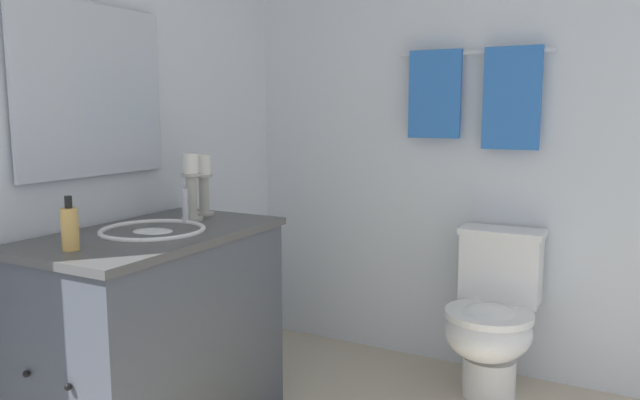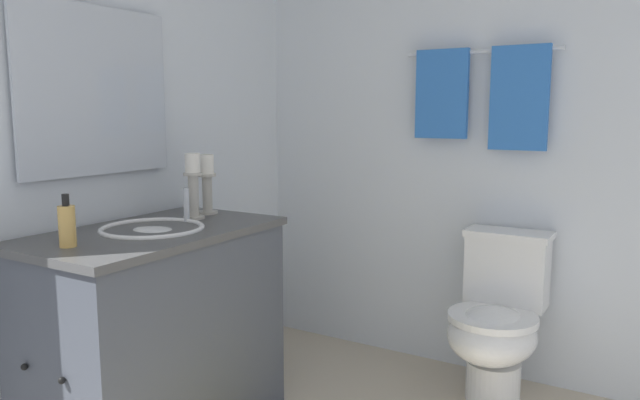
{
  "view_description": "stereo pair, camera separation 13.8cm",
  "coord_description": "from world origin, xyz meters",
  "px_view_note": "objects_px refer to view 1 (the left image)",
  "views": [
    {
      "loc": [
        0.66,
        -1.87,
        1.29
      ],
      "look_at": [
        -0.51,
        0.31,
        0.93
      ],
      "focal_mm": 33.84,
      "sensor_mm": 36.0,
      "label": 1
    },
    {
      "loc": [
        0.78,
        -1.8,
        1.29
      ],
      "look_at": [
        -0.51,
        0.31,
        0.93
      ],
      "focal_mm": 33.84,
      "sensor_mm": 36.0,
      "label": 2
    }
  ],
  "objects_px": {
    "toilet": "(492,317)",
    "towel_bar": "(475,53)",
    "soap_bottle": "(70,228)",
    "sink_basin": "(153,241)",
    "towel_near_vanity": "(435,94)",
    "mirror": "(93,91)",
    "towel_center": "(512,98)",
    "vanity_cabinet": "(157,337)",
    "candle_holder_tall": "(204,183)",
    "candle_holder_short": "(191,185)"
  },
  "relations": [
    {
      "from": "toilet",
      "to": "towel_bar",
      "type": "height_order",
      "value": "towel_bar"
    },
    {
      "from": "toilet",
      "to": "soap_bottle",
      "type": "bearing_deg",
      "value": -128.43
    },
    {
      "from": "sink_basin",
      "to": "towel_near_vanity",
      "type": "height_order",
      "value": "towel_near_vanity"
    },
    {
      "from": "sink_basin",
      "to": "mirror",
      "type": "xyz_separation_m",
      "value": [
        -0.28,
        -0.0,
        0.57
      ]
    },
    {
      "from": "towel_near_vanity",
      "to": "towel_center",
      "type": "bearing_deg",
      "value": 0.0
    },
    {
      "from": "towel_bar",
      "to": "towel_center",
      "type": "bearing_deg",
      "value": -5.61
    },
    {
      "from": "vanity_cabinet",
      "to": "towel_bar",
      "type": "bearing_deg",
      "value": 53.93
    },
    {
      "from": "mirror",
      "to": "soap_bottle",
      "type": "height_order",
      "value": "mirror"
    },
    {
      "from": "vanity_cabinet",
      "to": "soap_bottle",
      "type": "xyz_separation_m",
      "value": [
        -0.01,
        -0.36,
        0.49
      ]
    },
    {
      "from": "soap_bottle",
      "to": "towel_near_vanity",
      "type": "distance_m",
      "value": 1.8
    },
    {
      "from": "candle_holder_tall",
      "to": "mirror",
      "type": "bearing_deg",
      "value": -119.69
    },
    {
      "from": "mirror",
      "to": "towel_near_vanity",
      "type": "distance_m",
      "value": 1.57
    },
    {
      "from": "candle_holder_tall",
      "to": "towel_near_vanity",
      "type": "distance_m",
      "value": 1.2
    },
    {
      "from": "vanity_cabinet",
      "to": "towel_near_vanity",
      "type": "distance_m",
      "value": 1.7
    },
    {
      "from": "towel_bar",
      "to": "candle_holder_tall",
      "type": "bearing_deg",
      "value": -138.53
    },
    {
      "from": "sink_basin",
      "to": "vanity_cabinet",
      "type": "bearing_deg",
      "value": -90.0
    },
    {
      "from": "vanity_cabinet",
      "to": "candle_holder_short",
      "type": "height_order",
      "value": "candle_holder_short"
    },
    {
      "from": "soap_bottle",
      "to": "towel_near_vanity",
      "type": "relative_size",
      "value": 0.42
    },
    {
      "from": "mirror",
      "to": "soap_bottle",
      "type": "bearing_deg",
      "value": -53.72
    },
    {
      "from": "mirror",
      "to": "towel_bar",
      "type": "height_order",
      "value": "mirror"
    },
    {
      "from": "towel_near_vanity",
      "to": "toilet",
      "type": "bearing_deg",
      "value": -29.46
    },
    {
      "from": "sink_basin",
      "to": "soap_bottle",
      "type": "xyz_separation_m",
      "value": [
        -0.01,
        -0.36,
        0.11
      ]
    },
    {
      "from": "towel_bar",
      "to": "soap_bottle",
      "type": "bearing_deg",
      "value": -119.73
    },
    {
      "from": "toilet",
      "to": "towel_center",
      "type": "height_order",
      "value": "towel_center"
    },
    {
      "from": "sink_basin",
      "to": "towel_center",
      "type": "height_order",
      "value": "towel_center"
    },
    {
      "from": "towel_bar",
      "to": "towel_center",
      "type": "distance_m",
      "value": 0.28
    },
    {
      "from": "soap_bottle",
      "to": "towel_near_vanity",
      "type": "bearing_deg",
      "value": 65.24
    },
    {
      "from": "candle_holder_short",
      "to": "soap_bottle",
      "type": "bearing_deg",
      "value": -89.17
    },
    {
      "from": "toilet",
      "to": "towel_near_vanity",
      "type": "bearing_deg",
      "value": 150.54
    },
    {
      "from": "candle_holder_tall",
      "to": "toilet",
      "type": "distance_m",
      "value": 1.43
    },
    {
      "from": "mirror",
      "to": "soap_bottle",
      "type": "relative_size",
      "value": 3.97
    },
    {
      "from": "candle_holder_short",
      "to": "soap_bottle",
      "type": "height_order",
      "value": "candle_holder_short"
    },
    {
      "from": "sink_basin",
      "to": "mirror",
      "type": "height_order",
      "value": "mirror"
    },
    {
      "from": "candle_holder_tall",
      "to": "candle_holder_short",
      "type": "bearing_deg",
      "value": -73.56
    },
    {
      "from": "vanity_cabinet",
      "to": "soap_bottle",
      "type": "bearing_deg",
      "value": -92.15
    },
    {
      "from": "candle_holder_tall",
      "to": "soap_bottle",
      "type": "height_order",
      "value": "candle_holder_tall"
    },
    {
      "from": "soap_bottle",
      "to": "towel_near_vanity",
      "type": "xyz_separation_m",
      "value": [
        0.73,
        1.58,
        0.46
      ]
    },
    {
      "from": "towel_bar",
      "to": "towel_near_vanity",
      "type": "height_order",
      "value": "towel_near_vanity"
    },
    {
      "from": "mirror",
      "to": "towel_bar",
      "type": "distance_m",
      "value": 1.71
    },
    {
      "from": "towel_bar",
      "to": "mirror",
      "type": "bearing_deg",
      "value": -133.71
    },
    {
      "from": "soap_bottle",
      "to": "toilet",
      "type": "xyz_separation_m",
      "value": [
        1.09,
        1.37,
        -0.55
      ]
    },
    {
      "from": "vanity_cabinet",
      "to": "mirror",
      "type": "bearing_deg",
      "value": 179.99
    },
    {
      "from": "towel_center",
      "to": "vanity_cabinet",
      "type": "bearing_deg",
      "value": -131.68
    },
    {
      "from": "soap_bottle",
      "to": "towel_center",
      "type": "height_order",
      "value": "towel_center"
    },
    {
      "from": "towel_center",
      "to": "candle_holder_tall",
      "type": "bearing_deg",
      "value": -144.03
    },
    {
      "from": "sink_basin",
      "to": "towel_near_vanity",
      "type": "bearing_deg",
      "value": 59.53
    },
    {
      "from": "candle_holder_tall",
      "to": "candle_holder_short",
      "type": "xyz_separation_m",
      "value": [
        0.04,
        -0.13,
        0.01
      ]
    },
    {
      "from": "vanity_cabinet",
      "to": "towel_bar",
      "type": "relative_size",
      "value": 1.38
    },
    {
      "from": "vanity_cabinet",
      "to": "towel_near_vanity",
      "type": "bearing_deg",
      "value": 59.55
    },
    {
      "from": "mirror",
      "to": "towel_center",
      "type": "bearing_deg",
      "value": 41.73
    }
  ]
}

